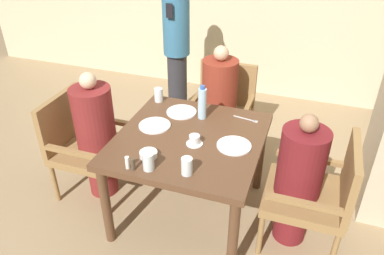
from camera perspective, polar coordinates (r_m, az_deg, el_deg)
The scene contains 21 objects.
ground_plane at distance 3.19m, azimuth -0.33°, elevation -12.49°, with size 16.00×16.00×0.00m, color #9E8460.
dining_table at distance 2.79m, azimuth -0.37°, elevation -3.07°, with size 1.05×1.09×0.73m.
chair_left_side at distance 3.26m, azimuth -16.27°, elevation -2.06°, with size 0.56×0.56×0.88m.
diner_in_left_chair at distance 3.14m, azimuth -14.36°, elevation -1.12°, with size 0.32×0.32×1.12m.
chair_far_side at distance 3.66m, azimuth 4.67°, elevation 3.10°, with size 0.56×0.56×0.88m.
diner_in_far_chair at distance 3.48m, azimuth 4.13°, elevation 3.60°, with size 0.32×0.32×1.15m.
chair_right_side at distance 2.78m, azimuth 18.64°, elevation -9.16°, with size 0.56×0.56×0.88m.
diner_in_right_chair at distance 2.73m, azimuth 15.90°, elevation -7.62°, with size 0.32×0.32×1.07m.
standing_host at distance 4.09m, azimuth -2.37°, elevation 12.67°, with size 0.28×0.32×1.66m.
plate_main_left at distance 2.88m, azimuth -5.71°, elevation 0.32°, with size 0.24×0.24×0.01m.
plate_main_right at distance 2.65m, azimuth 6.42°, elevation -2.76°, with size 0.24×0.24×0.01m.
plate_dessert_center at distance 3.04m, azimuth -1.61°, elevation 2.38°, with size 0.24×0.24×0.01m.
teacup_with_saucer at distance 2.64m, azimuth 0.38°, elevation -1.98°, with size 0.12×0.12×0.07m.
bowl_small at distance 2.54m, azimuth -6.65°, elevation -4.07°, with size 0.12×0.12×0.04m.
water_bottle at distance 2.91m, azimuth 1.65°, elevation 3.72°, with size 0.07×0.07×0.28m.
glass_tall_near at distance 2.41m, azimuth -6.68°, elevation -5.19°, with size 0.07×0.07×0.12m.
glass_tall_mid at distance 2.35m, azimuth -0.79°, elevation -5.91°, with size 0.07×0.07×0.12m.
glass_tall_far at distance 3.21m, azimuth -5.12°, elevation 4.98°, with size 0.07×0.07×0.12m.
salt_shaker at distance 2.44m, azimuth -9.82°, elevation -5.30°, with size 0.03×0.03×0.09m.
pepper_shaker at distance 2.43m, azimuth -9.00°, elevation -5.53°, with size 0.03×0.03×0.08m.
fork_beside_plate at distance 2.98m, azimuth 8.54°, elevation 1.22°, with size 0.20×0.05×0.00m.
Camera 1 is at (0.77, -2.16, 2.22)m, focal length 35.00 mm.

